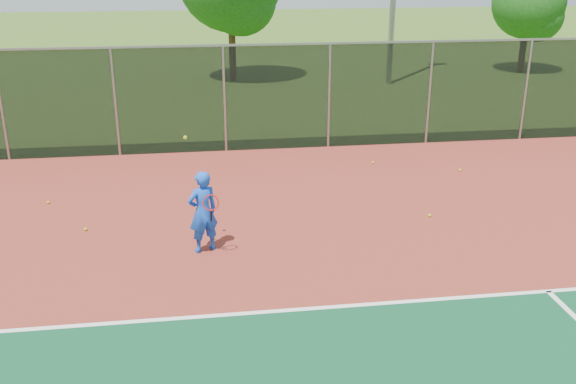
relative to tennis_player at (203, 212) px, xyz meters
The scene contains 9 objects.
court_apron 5.13m from the tennis_player, 42.48° to the right, with size 30.00×20.00×0.02m, color maroon.
fence_back 7.60m from the tennis_player, 60.40° to the left, with size 30.00×0.06×3.03m.
tennis_player is the anchor object (origin of this frame).
practice_ball_0 6.70m from the tennis_player, 46.04° to the left, with size 0.07×0.07×0.07m, color #BBC717.
practice_ball_2 5.03m from the tennis_player, 11.58° to the left, with size 0.07×0.07×0.07m, color #BBC717.
practice_ball_3 4.64m from the tennis_player, 139.90° to the left, with size 0.07×0.07×0.07m, color #BBC717.
practice_ball_5 7.79m from the tennis_player, 29.90° to the left, with size 0.07×0.07×0.07m, color #BBC717.
practice_ball_6 2.84m from the tennis_player, 152.22° to the left, with size 0.07×0.07×0.07m, color #BBC717.
tree_back_mid 23.49m from the tennis_player, 48.72° to the left, with size 3.33×3.33×4.89m.
Camera 1 is at (-3.70, -5.86, 5.43)m, focal length 40.00 mm.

